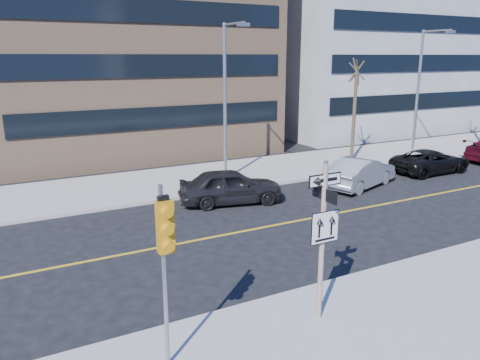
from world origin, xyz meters
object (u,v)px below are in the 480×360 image
parked_car_b (361,173)px  streetlight_a (227,92)px  sign_pole (323,233)px  traffic_signal (165,242)px  parked_car_a (231,186)px  streetlight_b (421,85)px  parked_car_c (431,161)px  street_tree_west (357,74)px

parked_car_b → streetlight_a: streetlight_a is taller
sign_pole → parked_car_b: sign_pole is taller
traffic_signal → parked_car_a: bearing=57.1°
sign_pole → traffic_signal: (-4.00, -0.15, 0.59)m
parked_car_a → parked_car_b: parked_car_a is taller
streetlight_b → parked_car_a: bearing=-167.9°
parked_car_b → parked_car_c: 5.75m
parked_car_a → streetlight_b: (15.48, 3.32, 3.95)m
streetlight_b → parked_car_c: bearing=-126.8°
parked_car_b → parked_car_c: (5.73, 0.50, -0.10)m
parked_car_a → parked_car_b: size_ratio=1.01×
parked_car_a → street_tree_west: street_tree_west is taller
traffic_signal → streetlight_b: 25.83m
traffic_signal → parked_car_b: bearing=34.6°
sign_pole → street_tree_west: 19.22m
traffic_signal → parked_car_c: (19.37, 9.91, -2.35)m
traffic_signal → streetlight_a: (8.00, 13.42, 1.73)m
parked_car_a → streetlight_a: streetlight_a is taller
parked_car_b → streetlight_a: bearing=35.5°
parked_car_a → parked_car_b: 7.15m
parked_car_b → sign_pole: bearing=114.7°
sign_pole → street_tree_west: size_ratio=0.64×
streetlight_a → street_tree_west: 9.05m
parked_car_a → street_tree_west: (10.48, 3.86, 4.72)m
sign_pole → parked_car_a: bearing=75.8°
parked_car_b → parked_car_c: parked_car_b is taller
traffic_signal → street_tree_west: bearing=39.4°
parked_car_b → streetlight_b: bearing=-83.5°
streetlight_b → street_tree_west: size_ratio=1.26×
street_tree_west → streetlight_b: bearing=-6.2°
sign_pole → street_tree_west: (13.00, 13.81, 3.09)m
traffic_signal → parked_car_c: size_ratio=0.82×
traffic_signal → parked_car_a: size_ratio=0.85×
parked_car_b → parked_car_c: bearing=-104.2°
sign_pole → streetlight_b: streetlight_b is taller
sign_pole → parked_car_c: size_ratio=0.84×
sign_pole → parked_car_b: (9.64, 9.26, -1.66)m
sign_pole → parked_car_c: 18.29m
streetlight_a → parked_car_a: bearing=-114.0°
sign_pole → traffic_signal: bearing=-177.9°
sign_pole → parked_car_a: (2.52, 9.95, -1.63)m
traffic_signal → parked_car_b: size_ratio=0.85×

